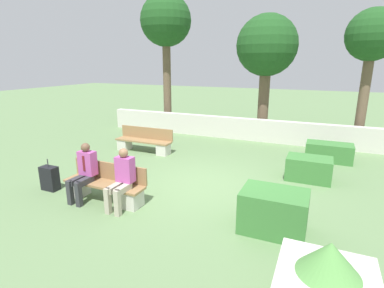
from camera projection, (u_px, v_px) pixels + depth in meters
The scene contains 13 objects.
ground_plane at pixel (202, 185), 7.55m from camera, with size 60.00×60.00×0.00m, color #607F51.
perimeter_wall at pixel (250, 129), 11.87m from camera, with size 12.66×0.30×0.86m.
bench_front at pixel (105, 187), 6.67m from camera, with size 1.95×0.48×0.82m.
bench_left_side at pixel (144, 143), 10.33m from camera, with size 2.04×0.49×0.82m.
person_seated_man at pixel (84, 170), 6.61m from camera, with size 0.38×0.64×1.29m.
person_seated_woman at pixel (122, 177), 6.22m from camera, with size 0.38×0.64×1.29m.
hedge_block_near_left at pixel (274, 211), 5.43m from camera, with size 1.17×0.82×0.77m.
hedge_block_near_right at pixel (329, 152), 9.38m from camera, with size 1.36×0.70×0.56m.
hedge_block_mid_left at pixel (309, 169), 7.85m from camera, with size 1.12×0.74×0.61m.
suitcase at pixel (50, 178), 7.22m from camera, with size 0.42×0.24×0.79m.
tree_leftmost at pixel (166, 23), 13.12m from camera, with size 2.24×2.24×5.90m.
tree_center_left at pixel (267, 48), 11.85m from camera, with size 2.41×2.41×4.86m.
tree_center_right at pixel (372, 39), 10.15m from camera, with size 1.76×1.76×4.78m.
Camera 1 is at (2.61, -6.52, 2.99)m, focal length 28.00 mm.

